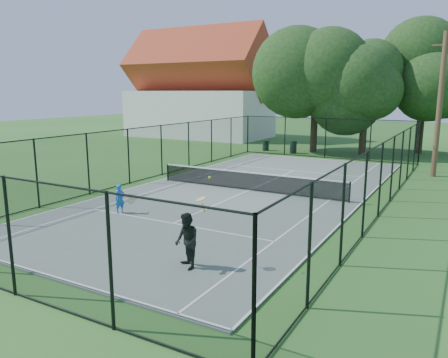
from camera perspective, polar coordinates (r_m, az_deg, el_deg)
The scene contains 13 objects.
ground at distance 21.92m, azimuth 3.22°, elevation -1.66°, with size 120.00×120.00×0.00m, color #2F5B1F.
tennis_court at distance 21.91m, azimuth 3.22°, elevation -1.58°, with size 11.00×24.00×0.06m, color slate.
tennis_net at distance 21.79m, azimuth 3.23°, elevation -0.18°, with size 10.08×0.08×0.95m.
fence at distance 21.63m, azimuth 3.26°, elevation 2.21°, with size 13.10×26.10×3.00m.
tree_near_left at distance 37.08m, azimuth 11.93°, elevation 12.86°, with size 7.55×7.55×9.84m.
tree_near_mid at distance 36.23m, azimuth 18.02°, elevation 10.87°, with size 6.17×6.17×8.07m.
tree_near_right at distance 38.71m, azimuth 24.71°, elevation 11.90°, with size 6.81×6.81×9.40m.
building at distance 48.91m, azimuth -3.31°, elevation 11.33°, with size 15.30×8.15×11.87m.
trash_bin_left at distance 37.33m, azimuth 5.46°, elevation 4.39°, with size 0.58×0.58×0.86m.
trash_bin_right at distance 35.87m, azimuth 9.03°, elevation 4.13°, with size 0.58×0.58×1.01m.
utility_pole at distance 28.23m, azimuth 26.35°, elevation 8.68°, with size 1.40×0.30×8.24m.
player_blue at distance 18.21m, azimuth -13.43°, elevation -2.55°, with size 0.78×0.49×1.18m.
player_black at distance 12.27m, azimuth -4.89°, elevation -8.07°, with size 1.01×0.96×2.60m.
Camera 1 is at (9.40, -19.17, 4.93)m, focal length 35.00 mm.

